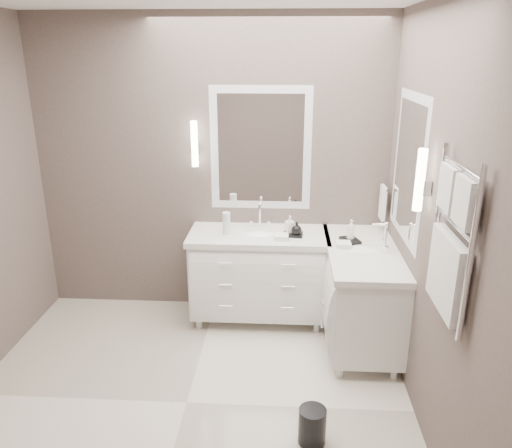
# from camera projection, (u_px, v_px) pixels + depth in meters

# --- Properties ---
(floor) EXTENTS (3.20, 3.00, 0.01)m
(floor) POSITION_uv_depth(u_px,v_px,m) (187.00, 403.00, 3.56)
(floor) COLOR silver
(floor) RESTS_ON ground
(wall_back) EXTENTS (3.20, 0.01, 2.70)m
(wall_back) POSITION_uv_depth(u_px,v_px,m) (211.00, 170.00, 4.53)
(wall_back) COLOR #564A45
(wall_back) RESTS_ON floor
(wall_front) EXTENTS (3.20, 0.01, 2.70)m
(wall_front) POSITION_uv_depth(u_px,v_px,m) (85.00, 369.00, 1.70)
(wall_front) COLOR #564A45
(wall_front) RESTS_ON floor
(wall_right) EXTENTS (0.01, 3.00, 2.70)m
(wall_right) POSITION_uv_depth(u_px,v_px,m) (438.00, 229.00, 3.03)
(wall_right) COLOR #564A45
(wall_right) RESTS_ON floor
(vanity_back) EXTENTS (1.24, 0.59, 0.97)m
(vanity_back) POSITION_uv_depth(u_px,v_px,m) (259.00, 271.00, 4.53)
(vanity_back) COLOR white
(vanity_back) RESTS_ON floor
(vanity_right) EXTENTS (0.59, 1.24, 0.97)m
(vanity_right) POSITION_uv_depth(u_px,v_px,m) (361.00, 289.00, 4.17)
(vanity_right) COLOR white
(vanity_right) RESTS_ON floor
(mirror_back) EXTENTS (0.90, 0.02, 1.10)m
(mirror_back) POSITION_uv_depth(u_px,v_px,m) (261.00, 149.00, 4.43)
(mirror_back) COLOR white
(mirror_back) RESTS_ON wall_back
(mirror_right) EXTENTS (0.02, 0.90, 1.10)m
(mirror_right) POSITION_uv_depth(u_px,v_px,m) (408.00, 168.00, 3.72)
(mirror_right) COLOR white
(mirror_right) RESTS_ON wall_right
(sconce_back) EXTENTS (0.06, 0.06, 0.40)m
(sconce_back) POSITION_uv_depth(u_px,v_px,m) (195.00, 145.00, 4.39)
(sconce_back) COLOR white
(sconce_back) RESTS_ON wall_back
(sconce_right) EXTENTS (0.06, 0.06, 0.40)m
(sconce_right) POSITION_uv_depth(u_px,v_px,m) (420.00, 181.00, 3.16)
(sconce_right) COLOR white
(sconce_right) RESTS_ON wall_right
(towel_bar_corner) EXTENTS (0.03, 0.22, 0.30)m
(towel_bar_corner) POSITION_uv_depth(u_px,v_px,m) (383.00, 202.00, 4.39)
(towel_bar_corner) COLOR white
(towel_bar_corner) RESTS_ON wall_right
(towel_ladder) EXTENTS (0.06, 0.58, 0.90)m
(towel_ladder) POSITION_uv_depth(u_px,v_px,m) (450.00, 247.00, 2.64)
(towel_ladder) COLOR white
(towel_ladder) RESTS_ON wall_right
(waste_bin) EXTENTS (0.23, 0.23, 0.25)m
(waste_bin) POSITION_uv_depth(u_px,v_px,m) (312.00, 426.00, 3.16)
(waste_bin) COLOR black
(waste_bin) RESTS_ON floor
(amenity_tray_back) EXTENTS (0.18, 0.14, 0.02)m
(amenity_tray_back) POSITION_uv_depth(u_px,v_px,m) (293.00, 234.00, 4.34)
(amenity_tray_back) COLOR black
(amenity_tray_back) RESTS_ON vanity_back
(amenity_tray_right) EXTENTS (0.18, 0.20, 0.03)m
(amenity_tray_right) POSITION_uv_depth(u_px,v_px,m) (350.00, 240.00, 4.20)
(amenity_tray_right) COLOR black
(amenity_tray_right) RESTS_ON vanity_right
(water_bottle) EXTENTS (0.08, 0.08, 0.20)m
(water_bottle) POSITION_uv_depth(u_px,v_px,m) (226.00, 223.00, 4.36)
(water_bottle) COLOR silver
(water_bottle) RESTS_ON vanity_back
(soap_bottle_a) EXTENTS (0.09, 0.09, 0.15)m
(soap_bottle_a) POSITION_uv_depth(u_px,v_px,m) (290.00, 224.00, 4.34)
(soap_bottle_a) COLOR white
(soap_bottle_a) RESTS_ON amenity_tray_back
(soap_bottle_b) EXTENTS (0.09, 0.09, 0.11)m
(soap_bottle_b) POSITION_uv_depth(u_px,v_px,m) (297.00, 228.00, 4.29)
(soap_bottle_b) COLOR black
(soap_bottle_b) RESTS_ON amenity_tray_back
(soap_bottle_c) EXTENTS (0.09, 0.09, 0.17)m
(soap_bottle_c) POSITION_uv_depth(u_px,v_px,m) (351.00, 229.00, 4.17)
(soap_bottle_c) COLOR white
(soap_bottle_c) RESTS_ON amenity_tray_right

